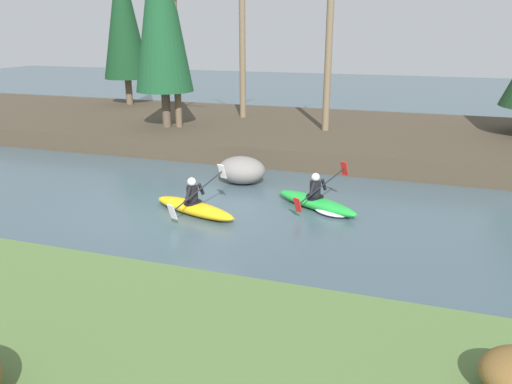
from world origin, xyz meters
name	(u,v)px	position (x,y,z in m)	size (l,w,h in m)	color
ground_plane	(186,212)	(0.00, 0.00, 0.00)	(90.00, 90.00, 0.00)	#425660
riverbank_far	(282,132)	(0.00, 9.72, 0.36)	(44.00, 9.87, 0.73)	#473D2D
conifer_tree_far_left	(123,15)	(-9.67, 12.89, 5.42)	(2.45, 2.45, 8.03)	brown
conifer_tree_left	(160,1)	(-4.46, 7.44, 5.76)	(2.37, 2.37, 8.60)	brown
bare_tree_upstream	(177,48)	(-3.94, 7.65, 3.98)	(3.80, 3.75, 6.91)	brown
bare_tree_mid_upstream	(244,39)	(-2.19, 10.86, 4.27)	(4.12, 4.07, 7.53)	#7A664C
bare_tree_mid_downstream	(330,41)	(2.11, 8.91, 4.23)	(4.08, 4.03, 7.45)	#7A664C
kayaker_lead	(319,203)	(3.38, 1.30, 0.20)	(2.66, 1.95, 1.20)	green
kayaker_middle	(195,206)	(0.31, -0.08, 0.22)	(2.75, 2.01, 1.20)	yellow
boulder_midstream	(242,170)	(0.53, 2.96, 0.43)	(1.53, 1.20, 0.87)	gray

